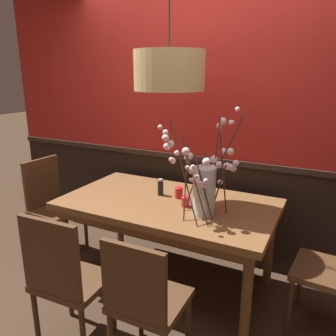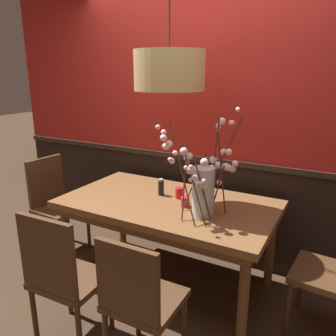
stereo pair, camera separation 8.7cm
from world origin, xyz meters
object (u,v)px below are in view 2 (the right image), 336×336
Objects in this scene: vase_with_blossoms at (203,186)px; condiment_bottle at (161,187)px; chair_far_side_right at (232,199)px; chair_head_west_end at (55,200)px; candle_holder_nearer_edge at (179,193)px; chair_near_side_left at (62,274)px; chair_near_side_right at (139,299)px; pendant_lamp at (169,71)px; chair_far_side_left at (186,192)px; dining_table at (168,211)px; candle_holder_nearer_center at (185,202)px; chair_head_east_end at (336,267)px.

vase_with_blossoms is 0.54m from condiment_bottle.
chair_far_side_right is 0.96m from condiment_bottle.
chair_head_west_end is 10.30× the size of candle_holder_nearer_edge.
chair_far_side_right is 0.97× the size of chair_near_side_left.
chair_near_side_right is 1.10m from condiment_bottle.
chair_near_side_right is at bearing -72.14° from pendant_lamp.
chair_far_side_left is 10.07× the size of candle_holder_nearer_edge.
chair_head_west_end reaches higher than condiment_bottle.
chair_far_side_right reaches higher than dining_table.
dining_table is at bearing -38.66° from condiment_bottle.
vase_with_blossoms is (0.06, 0.76, 0.48)m from chair_near_side_right.
vase_with_blossoms is 0.58× the size of pendant_lamp.
vase_with_blossoms is at bearing -22.43° from candle_holder_nearer_center.
chair_head_east_end is 1.79m from pendant_lamp.
candle_holder_nearer_edge reaches higher than dining_table.
dining_table is at bearing -73.88° from chair_far_side_left.
vase_with_blossoms is at bearing 52.45° from chair_near_side_left.
condiment_bottle is (-0.12, 0.10, 0.16)m from dining_table.
vase_with_blossoms is (1.65, -0.09, 0.46)m from chair_head_west_end.
dining_table is 1.32× the size of pendant_lamp.
chair_near_side_right reaches higher than dining_table.
chair_near_side_right is at bearing -71.72° from dining_table.
chair_far_side_left is at bearing 150.22° from chair_head_east_end.
chair_far_side_left is at bearing 106.12° from dining_table.
chair_head_west_end reaches higher than candle_holder_nearer_center.
candle_holder_nearer_center is at bearing -24.68° from condiment_bottle.
chair_far_side_left is 1.57m from pendant_lamp.
chair_head_east_end is 1.06× the size of chair_near_side_right.
dining_table is at bearing -114.59° from candle_holder_nearer_edge.
chair_far_side_right reaches higher than chair_near_side_right.
chair_near_side_left is at bearing -106.06° from pendant_lamp.
candle_holder_nearer_center is at bearing -19.06° from pendant_lamp.
chair_far_side_left is 0.98× the size of chair_near_side_left.
chair_head_west_end is at bearing -178.21° from pendant_lamp.
dining_table is at bearing 162.32° from vase_with_blossoms.
pendant_lamp is at bearing -73.48° from chair_far_side_left.
chair_far_side_left is at bearing 99.67° from condiment_bottle.
dining_table is 1.78× the size of chair_near_side_left.
chair_far_side_right is at bearing 85.12° from candle_holder_nearer_center.
chair_far_side_right is 1.92m from chair_near_side_left.
chair_near_side_right is (0.54, -1.76, 0.00)m from chair_far_side_left.
chair_far_side_right is 1.00m from candle_holder_nearer_center.
chair_far_side_left reaches higher than candle_holder_nearer_center.
chair_near_side_left is (-0.27, -0.93, -0.15)m from dining_table.
chair_far_side_right is 1.79m from chair_near_side_right.
chair_head_east_end is at bearing -29.78° from chair_far_side_left.
chair_head_east_end is 1.26m from candle_holder_nearer_edge.
candle_holder_nearer_edge is at bearing 3.14° from condiment_bottle.
chair_head_west_end is at bearing -139.19° from chair_far_side_left.
chair_head_east_end reaches higher than chair_head_west_end.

